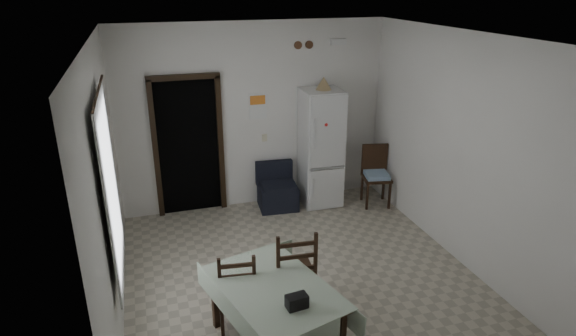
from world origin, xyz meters
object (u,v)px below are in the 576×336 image
(dining_chair_far_left, at_px, (237,287))
(dining_chair_far_right, at_px, (292,270))
(navy_seat, at_px, (278,187))
(corner_chair, at_px, (377,177))
(dining_table, at_px, (274,317))
(fridge, at_px, (321,148))

(dining_chair_far_left, bearing_deg, dining_chair_far_right, -170.15)
(navy_seat, relative_size, corner_chair, 0.74)
(corner_chair, height_order, dining_chair_far_left, corner_chair)
(dining_table, relative_size, dining_chair_far_right, 1.30)
(navy_seat, height_order, dining_chair_far_left, dining_chair_far_left)
(fridge, relative_size, corner_chair, 1.93)
(corner_chair, xyz_separation_m, dining_table, (-2.47, -2.69, -0.13))
(navy_seat, xyz_separation_m, dining_chair_far_left, (-1.20, -2.60, 0.10))
(dining_chair_far_left, distance_m, dining_chair_far_right, 0.62)
(dining_table, bearing_deg, corner_chair, 31.89)
(dining_table, xyz_separation_m, dining_chair_far_left, (-0.28, 0.45, 0.10))
(navy_seat, distance_m, dining_chair_far_right, 2.64)
(dining_chair_far_left, height_order, dining_chair_far_right, dining_chair_far_right)
(navy_seat, bearing_deg, dining_chair_far_right, -97.76)
(dining_chair_far_right, bearing_deg, fridge, -112.24)
(fridge, height_order, dining_chair_far_right, fridge)
(corner_chair, bearing_deg, dining_chair_far_left, -128.75)
(fridge, bearing_deg, corner_chair, -21.70)
(fridge, distance_m, navy_seat, 0.92)
(fridge, relative_size, dining_table, 1.36)
(fridge, height_order, dining_table, fridge)
(fridge, relative_size, navy_seat, 2.60)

